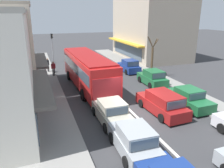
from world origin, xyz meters
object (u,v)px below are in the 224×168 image
wagon_behind_bus_mid (162,103)px  pedestrian_browsing_midblock (53,68)px  pedestrian_with_handbag_near (48,64)px  traffic_light_downstreet (52,43)px  city_bus (88,69)px  street_tree_right (152,59)px  hatchback_behind_bus_near (134,140)px  parked_hatchback_kerb_rear (129,66)px  sedan_adjacent_lane_lead (112,112)px  parked_sedan_kerb_second (188,98)px  parked_hatchback_kerb_third (153,78)px

wagon_behind_bus_mid → pedestrian_browsing_midblock: bearing=117.5°
wagon_behind_bus_mid → pedestrian_with_handbag_near: size_ratio=2.81×
pedestrian_with_handbag_near → traffic_light_downstreet: bearing=78.5°
city_bus → street_tree_right: size_ratio=2.38×
hatchback_behind_bus_near → parked_hatchback_kerb_rear: size_ratio=1.01×
pedestrian_browsing_midblock → wagon_behind_bus_mid: bearing=-62.5°
sedan_adjacent_lane_lead → pedestrian_browsing_midblock: size_ratio=2.59×
street_tree_right → pedestrian_browsing_midblock: (-10.33, 3.93, -1.06)m
traffic_light_downstreet → street_tree_right: (9.63, -11.84, -0.73)m
pedestrian_with_handbag_near → parked_sedan_kerb_second: bearing=-56.4°
sedan_adjacent_lane_lead → traffic_light_downstreet: (-1.88, 20.32, 2.19)m
sedan_adjacent_lane_lead → parked_hatchback_kerb_rear: 13.23m
parked_hatchback_kerb_third → wagon_behind_bus_mid: bearing=-113.8°
wagon_behind_bus_mid → pedestrian_browsing_midblock: (-6.44, 12.39, 0.32)m
parked_sedan_kerb_second → parked_hatchback_kerb_third: bearing=88.4°
parked_hatchback_kerb_rear → parked_sedan_kerb_second: bearing=-90.1°
parked_hatchback_kerb_rear → traffic_light_downstreet: bearing=133.5°
pedestrian_with_handbag_near → hatchback_behind_bus_near: bearing=-80.8°
city_bus → pedestrian_browsing_midblock: bearing=118.5°
street_tree_right → parked_hatchback_kerb_third: bearing=-117.0°
hatchback_behind_bus_near → traffic_light_downstreet: 24.11m
sedan_adjacent_lane_lead → wagon_behind_bus_mid: bearing=0.4°
parked_hatchback_kerb_third → street_tree_right: 3.02m
traffic_light_downstreet → pedestrian_with_handbag_near: 6.11m
parked_hatchback_kerb_third → parked_hatchback_kerb_rear: same height
city_bus → sedan_adjacent_lane_lead: city_bus is taller
city_bus → wagon_behind_bus_mid: bearing=-63.3°
parked_sedan_kerb_second → parked_hatchback_kerb_third: (0.16, 5.71, 0.05)m
parked_sedan_kerb_second → pedestrian_with_handbag_near: pedestrian_with_handbag_near is taller
hatchback_behind_bus_near → pedestrian_with_handbag_near: bearing=99.2°
traffic_light_downstreet → pedestrian_with_handbag_near: (-1.17, -5.73, -1.79)m
city_bus → parked_hatchback_kerb_third: (6.37, -1.24, -1.17)m
parked_hatchback_kerb_third → street_tree_right: (1.21, 2.38, 1.41)m
city_bus → traffic_light_downstreet: traffic_light_downstreet is taller
pedestrian_browsing_midblock → parked_hatchback_kerb_third: bearing=-34.7°
wagon_behind_bus_mid → pedestrian_with_handbag_near: (-6.91, 14.57, 0.32)m
parked_hatchback_kerb_third → parked_hatchback_kerb_rear: size_ratio=1.00×
hatchback_behind_bus_near → sedan_adjacent_lane_lead: hatchback_behind_bus_near is taller
hatchback_behind_bus_near → sedan_adjacent_lane_lead: (0.09, 3.63, -0.05)m
traffic_light_downstreet → parked_hatchback_kerb_rear: bearing=-46.5°
traffic_light_downstreet → pedestrian_with_handbag_near: bearing=-101.5°
hatchback_behind_bus_near → parked_hatchback_kerb_rear: 16.54m
hatchback_behind_bus_near → pedestrian_browsing_midblock: 16.24m
parked_hatchback_kerb_third → pedestrian_browsing_midblock: (-9.12, 6.31, 0.36)m
hatchback_behind_bus_near → parked_sedan_kerb_second: size_ratio=0.88×
parked_sedan_kerb_second → traffic_light_downstreet: bearing=112.5°
city_bus → street_tree_right: street_tree_right is taller
wagon_behind_bus_mid → street_tree_right: street_tree_right is taller
street_tree_right → traffic_light_downstreet: bearing=129.1°
sedan_adjacent_lane_lead → pedestrian_with_handbag_near: pedestrian_with_handbag_near is taller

